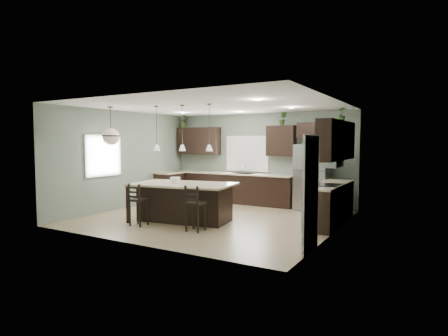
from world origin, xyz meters
TOP-DOWN VIEW (x-y plane):
  - ground at (0.00, 0.00)m, footprint 6.00×6.00m
  - pantry_door at (2.98, -1.55)m, footprint 0.04×0.82m
  - window_back at (-0.40, 2.73)m, footprint 1.35×0.02m
  - window_left at (-2.98, -0.80)m, footprint 0.02×1.10m
  - left_return_cabs at (-2.70, 1.70)m, footprint 0.60×0.90m
  - left_return_countertop at (-2.68, 1.70)m, footprint 0.66×0.96m
  - back_lower_cabs at (-0.85, 2.45)m, footprint 4.20×0.60m
  - back_countertop at (-0.85, 2.43)m, footprint 4.20×0.66m
  - sink_inset at (-0.40, 2.43)m, footprint 0.70×0.45m
  - faucet at (-0.40, 2.40)m, footprint 0.02×0.02m
  - back_upper_left at (-2.15, 2.58)m, footprint 1.55×0.34m
  - back_upper_right at (0.80, 2.58)m, footprint 0.85×0.34m
  - fridge_header at (1.85, 2.58)m, footprint 1.05×0.34m
  - right_lower_cabs at (2.70, 0.87)m, footprint 0.60×2.35m
  - right_countertop at (2.68, 0.87)m, footprint 0.66×2.35m
  - cooktop at (2.68, 0.60)m, footprint 0.58×0.75m
  - wall_oven_front at (2.40, 0.60)m, footprint 0.01×0.72m
  - right_upper_cabs at (2.83, 0.87)m, footprint 0.34×2.35m
  - microwave at (2.78, 0.60)m, footprint 0.40×0.75m
  - refrigerator at (1.83, 2.35)m, footprint 0.90×0.74m
  - kitchen_island at (-0.44, -0.66)m, footprint 2.60×1.74m
  - serving_dish at (-0.63, -0.69)m, footprint 0.24×0.24m
  - bar_stool_left at (-1.02, -1.55)m, footprint 0.39×0.39m
  - bar_stool_right at (0.40, -1.34)m, footprint 0.39×0.39m
  - pendant_left at (-1.13, -0.77)m, footprint 0.17×0.17m
  - pendant_center at (-0.44, -0.66)m, footprint 0.17×0.17m
  - pendant_right at (0.26, -0.55)m, footprint 0.17×0.17m
  - chandelier at (-2.25, -1.19)m, footprint 0.46×0.46m
  - plant_back_left at (-2.75, 2.55)m, footprint 0.42×0.38m
  - plant_back_right at (0.85, 2.55)m, footprint 0.26×0.23m
  - plant_right_wall at (2.80, 1.37)m, footprint 0.24×0.24m
  - room_shell at (0.00, 0.00)m, footprint 6.00×6.00m

SIDE VIEW (x-z plane):
  - ground at x=0.00m, z-range 0.00..0.00m
  - left_return_cabs at x=-2.70m, z-range 0.00..0.90m
  - back_lower_cabs at x=-0.85m, z-range 0.00..0.90m
  - right_lower_cabs at x=2.70m, z-range 0.00..0.90m
  - wall_oven_front at x=2.40m, z-range 0.15..0.75m
  - kitchen_island at x=-0.44m, z-range 0.00..0.92m
  - bar_stool_left at x=-1.02m, z-range 0.00..0.99m
  - bar_stool_right at x=0.40m, z-range 0.00..1.00m
  - left_return_countertop at x=-2.68m, z-range 0.90..0.94m
  - back_countertop at x=-0.85m, z-range 0.90..0.94m
  - right_countertop at x=2.68m, z-range 0.90..0.94m
  - refrigerator at x=1.83m, z-range 0.00..1.85m
  - sink_inset at x=-0.40m, z-range 0.93..0.94m
  - cooktop at x=2.68m, z-range 0.93..0.95m
  - serving_dish at x=-0.63m, z-range 0.92..1.06m
  - pantry_door at x=2.98m, z-range 0.00..2.04m
  - faucet at x=-0.40m, z-range 0.94..1.22m
  - window_back at x=-0.40m, z-range 1.05..2.05m
  - window_left at x=-2.98m, z-range 1.05..2.05m
  - microwave at x=2.78m, z-range 1.35..1.75m
  - room_shell at x=0.00m, z-range -1.30..4.70m
  - back_upper_left at x=-2.15m, z-range 1.50..2.40m
  - back_upper_right at x=0.80m, z-range 1.50..2.40m
  - right_upper_cabs at x=2.83m, z-range 1.50..2.40m
  - fridge_header at x=1.85m, z-range 2.02..2.48m
  - pendant_left at x=-1.13m, z-range 1.70..2.80m
  - pendant_center at x=-0.44m, z-range 1.70..2.80m
  - pendant_right at x=0.26m, z-range 1.70..2.80m
  - chandelier at x=-2.25m, z-range 1.84..2.80m
  - plant_right_wall at x=2.80m, z-range 2.40..2.75m
  - plant_back_right at x=0.85m, z-range 2.40..2.80m
  - plant_back_left at x=-2.75m, z-range 2.40..2.81m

